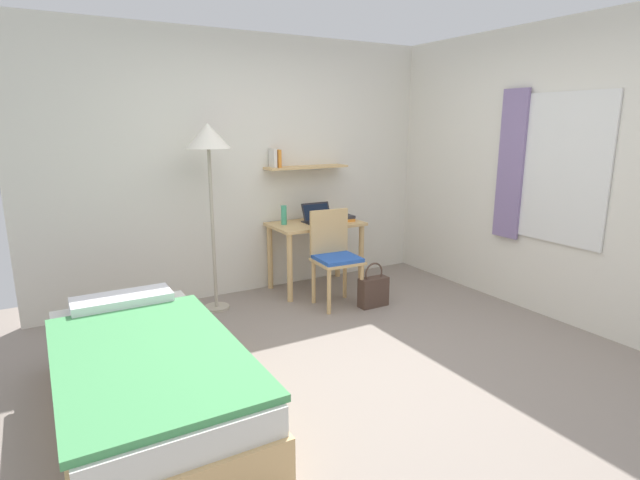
{
  "coord_description": "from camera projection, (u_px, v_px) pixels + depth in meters",
  "views": [
    {
      "loc": [
        -1.96,
        -2.75,
        1.74
      ],
      "look_at": [
        -0.08,
        0.51,
        0.85
      ],
      "focal_mm": 27.94,
      "sensor_mm": 36.0,
      "label": 1
    }
  ],
  "objects": [
    {
      "name": "water_bottle",
      "position": [
        284.0,
        215.0,
        5.1
      ],
      "size": [
        0.06,
        0.06,
        0.2
      ],
      "primitive_type": "cylinder",
      "color": "#42A87F",
      "rests_on": "desk"
    },
    {
      "name": "book_stack",
      "position": [
        345.0,
        218.0,
        5.33
      ],
      "size": [
        0.16,
        0.23,
        0.06
      ],
      "color": "orange",
      "rests_on": "desk"
    },
    {
      "name": "wall_right",
      "position": [
        556.0,
        174.0,
        4.36
      ],
      "size": [
        0.1,
        4.4,
        2.6
      ],
      "color": "silver",
      "rests_on": "ground_plane"
    },
    {
      "name": "desk_chair",
      "position": [
        335.0,
        254.0,
        4.8
      ],
      "size": [
        0.45,
        0.42,
        0.92
      ],
      "color": "tan",
      "rests_on": "ground_plane"
    },
    {
      "name": "bed",
      "position": [
        147.0,
        380.0,
        2.98
      ],
      "size": [
        0.99,
        1.98,
        0.54
      ],
      "color": "tan",
      "rests_on": "ground_plane"
    },
    {
      "name": "laptop",
      "position": [
        318.0,
        217.0,
        5.25
      ],
      "size": [
        0.33,
        0.21,
        0.2
      ],
      "color": "black",
      "rests_on": "desk"
    },
    {
      "name": "ground_plane",
      "position": [
        364.0,
        364.0,
        3.68
      ],
      "size": [
        5.28,
        5.28,
        0.0
      ],
      "primitive_type": "plane",
      "color": "gray"
    },
    {
      "name": "handbag",
      "position": [
        373.0,
        291.0,
        4.81
      ],
      "size": [
        0.29,
        0.12,
        0.44
      ],
      "color": "#4C382D",
      "rests_on": "ground_plane"
    },
    {
      "name": "standing_lamp",
      "position": [
        208.0,
        146.0,
        4.43
      ],
      "size": [
        0.4,
        0.4,
        1.74
      ],
      "color": "#B2A893",
      "rests_on": "ground_plane"
    },
    {
      "name": "wall_back",
      "position": [
        253.0,
        167.0,
        5.08
      ],
      "size": [
        4.4,
        0.27,
        2.6
      ],
      "color": "silver",
      "rests_on": "ground_plane"
    },
    {
      "name": "desk",
      "position": [
        316.0,
        236.0,
        5.24
      ],
      "size": [
        0.95,
        0.56,
        0.72
      ],
      "color": "tan",
      "rests_on": "ground_plane"
    }
  ]
}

